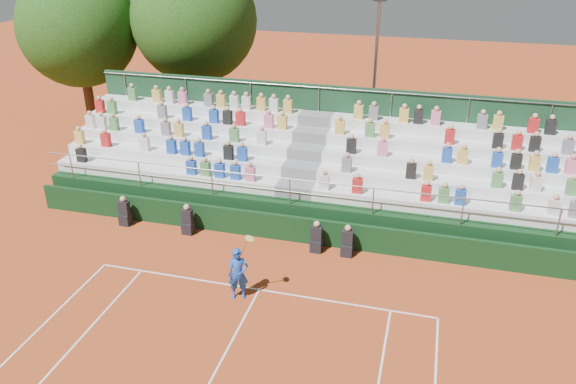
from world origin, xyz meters
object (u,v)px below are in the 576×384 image
(tennis_player, at_px, (238,274))
(tree_west, at_px, (78,28))
(tree_east, at_px, (194,20))
(floodlight_mast, at_px, (376,63))

(tennis_player, distance_m, tree_west, 18.19)
(tree_east, bearing_deg, floodlight_mast, -2.32)
(tennis_player, relative_size, tree_west, 0.26)
(tennis_player, height_order, floodlight_mast, floodlight_mast)
(tree_west, xyz_separation_m, tree_east, (5.73, 1.54, 0.40))
(tree_east, xyz_separation_m, floodlight_mast, (9.26, -0.38, -1.55))
(floodlight_mast, bearing_deg, tennis_player, -99.74)
(tree_west, xyz_separation_m, floodlight_mast, (14.99, 1.17, -1.15))
(tree_west, distance_m, floodlight_mast, 15.08)
(tennis_player, distance_m, floodlight_mast, 13.94)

